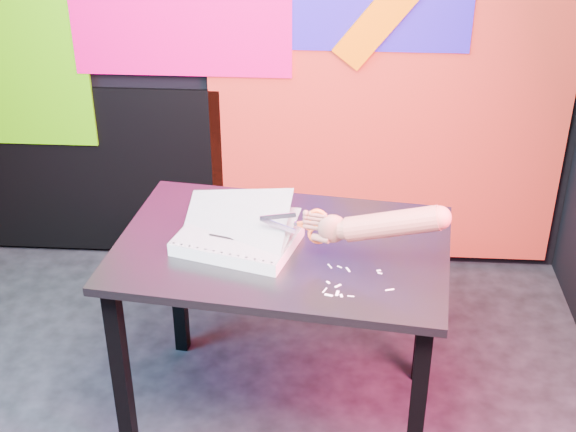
{
  "coord_description": "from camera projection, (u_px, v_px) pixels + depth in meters",
  "views": [
    {
      "loc": [
        0.42,
        -1.87,
        2.15
      ],
      "look_at": [
        0.28,
        0.37,
        0.87
      ],
      "focal_mm": 50.0,
      "sensor_mm": 36.0,
      "label": 1
    }
  ],
  "objects": [
    {
      "name": "hand_forearm",
      "position": [
        382.0,
        224.0,
        2.44
      ],
      "size": [
        0.44,
        0.14,
        0.18
      ],
      "rotation": [
        0.0,
        0.0,
        -0.21
      ],
      "color": "#965044",
      "rests_on": "work_table"
    },
    {
      "name": "work_table",
      "position": [
        282.0,
        270.0,
        2.71
      ],
      "size": [
        1.18,
        0.86,
        0.75
      ],
      "rotation": [
        0.0,
        0.0,
        -0.12
      ],
      "color": "black",
      "rests_on": "ground"
    },
    {
      "name": "backdrop",
      "position": [
        255.0,
        74.0,
        3.5
      ],
      "size": [
        2.88,
        0.05,
        2.08
      ],
      "color": "red",
      "rests_on": "ground"
    },
    {
      "name": "scissors",
      "position": [
        313.0,
        226.0,
        2.51
      ],
      "size": [
        0.22,
        0.06,
        0.13
      ],
      "rotation": [
        0.0,
        0.0,
        -0.21
      ],
      "color": "silver",
      "rests_on": "printout_stack"
    },
    {
      "name": "paper_clippings",
      "position": [
        346.0,
        284.0,
        2.46
      ],
      "size": [
        0.22,
        0.18,
        0.0
      ],
      "color": "white",
      "rests_on": "work_table"
    },
    {
      "name": "room",
      "position": [
        170.0,
        120.0,
        2.04
      ],
      "size": [
        3.01,
        3.01,
        2.71
      ],
      "color": "black",
      "rests_on": "ground"
    },
    {
      "name": "printout_stack",
      "position": [
        237.0,
        239.0,
        2.65
      ],
      "size": [
        0.44,
        0.37,
        0.2
      ],
      "rotation": [
        0.0,
        0.0,
        -0.28
      ],
      "color": "white",
      "rests_on": "work_table"
    }
  ]
}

